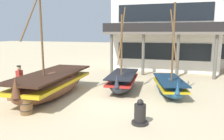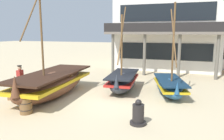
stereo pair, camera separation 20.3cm
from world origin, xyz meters
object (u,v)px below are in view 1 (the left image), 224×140
object	(u,v)px
fishing_boat_far_right	(123,81)
fisherman_by_hull	(20,81)
capstan_winch	(140,114)
fishing_boat_near_left	(169,86)
cargo_crate	(16,94)
wooden_barrel	(26,106)
harbor_building_main	(166,15)
fishing_boat_centre_large	(52,84)

from	to	relation	value
fishing_boat_far_right	fisherman_by_hull	distance (m)	5.84
fisherman_by_hull	capstan_winch	bearing A→B (deg)	-14.53
fishing_boat_near_left	fisherman_by_hull	distance (m)	8.35
fishing_boat_near_left	cargo_crate	xyz separation A→B (m)	(-7.68, -3.33, -0.25)
fishing_boat_near_left	fisherman_by_hull	xyz separation A→B (m)	(-7.90, -2.68, 0.32)
fishing_boat_far_right	fisherman_by_hull	size ratio (longest dim) A/B	2.95
wooden_barrel	cargo_crate	distance (m)	2.55
capstan_winch	harbor_building_main	world-z (taller)	harbor_building_main
fishing_boat_centre_large	capstan_winch	size ratio (longest dim) A/B	7.64
fishing_boat_centre_large	cargo_crate	size ratio (longest dim) A/B	11.78
fishing_boat_centre_large	capstan_winch	world-z (taller)	fishing_boat_centre_large
fishing_boat_near_left	wooden_barrel	xyz separation A→B (m)	(-5.70, -4.94, -0.17)
fishing_boat_centre_large	capstan_winch	bearing A→B (deg)	-22.21
wooden_barrel	harbor_building_main	distance (m)	16.61
fisherman_by_hull	capstan_winch	size ratio (longest dim) A/B	1.70
fisherman_by_hull	harbor_building_main	xyz separation A→B (m)	(6.86, 12.96, 4.27)
fishing_boat_far_right	wooden_barrel	distance (m)	5.80
capstan_winch	wooden_barrel	world-z (taller)	capstan_winch
fishing_boat_near_left	capstan_winch	world-z (taller)	fishing_boat_near_left
fishing_boat_far_right	cargo_crate	distance (m)	5.99
capstan_winch	cargo_crate	xyz separation A→B (m)	(-6.82, 1.17, -0.13)
fishing_boat_far_right	capstan_winch	size ratio (longest dim) A/B	5.01
fishing_boat_centre_large	fishing_boat_far_right	xyz separation A→B (m)	(3.34, 2.40, -0.15)
wooden_barrel	harbor_building_main	size ratio (longest dim) A/B	0.07
fisherman_by_hull	wooden_barrel	world-z (taller)	fisherman_by_hull
fishing_boat_far_right	fishing_boat_near_left	bearing A→B (deg)	-0.72
fishing_boat_centre_large	fisherman_by_hull	size ratio (longest dim) A/B	4.50
fishing_boat_centre_large	wooden_barrel	distance (m)	2.63
capstan_winch	cargo_crate	world-z (taller)	capstan_winch
cargo_crate	fishing_boat_near_left	bearing A→B (deg)	23.45
fishing_boat_centre_large	fisherman_by_hull	xyz separation A→B (m)	(-1.82, -0.31, 0.10)
fisherman_by_hull	fishing_boat_centre_large	bearing A→B (deg)	9.58
capstan_winch	harbor_building_main	size ratio (longest dim) A/B	0.10
fishing_boat_centre_large	harbor_building_main	distance (m)	14.30
fishing_boat_near_left	capstan_winch	bearing A→B (deg)	-100.74
fishing_boat_centre_large	cargo_crate	distance (m)	1.92
harbor_building_main	fisherman_by_hull	bearing A→B (deg)	-117.90
fishing_boat_far_right	capstan_winch	distance (m)	4.91
fishing_boat_near_left	wooden_barrel	world-z (taller)	fishing_boat_near_left
fishing_boat_far_right	fishing_boat_centre_large	bearing A→B (deg)	-144.28
fishing_boat_far_right	cargo_crate	bearing A→B (deg)	-145.75
fishing_boat_centre_large	harbor_building_main	world-z (taller)	harbor_building_main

